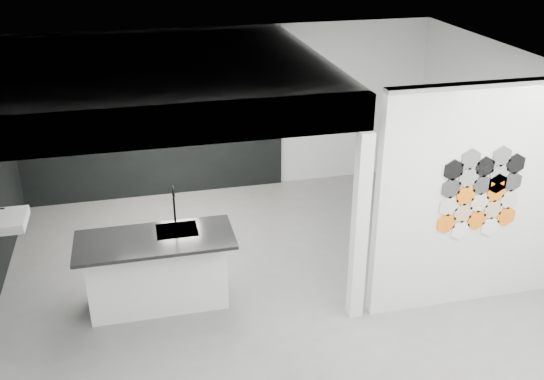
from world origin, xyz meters
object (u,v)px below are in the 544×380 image
at_px(kitchen_island, 158,269).
at_px(bottle_dark, 146,120).
at_px(stockpot, 76,124).
at_px(partition_panel, 474,199).
at_px(wall_basin, 10,221).
at_px(glass_vase, 239,114).
at_px(kettle, 219,114).
at_px(utensil_cup, 102,124).
at_px(glass_bowl, 239,114).

xyz_separation_m(kitchen_island, bottle_dark, (0.08, 3.12, 0.89)).
bearing_deg(stockpot, partition_panel, -39.51).
distance_m(wall_basin, glass_vase, 4.00).
height_order(wall_basin, kettle, kettle).
bearing_deg(kitchen_island, glass_vase, 62.79).
relative_size(wall_basin, kitchen_island, 0.32).
bearing_deg(wall_basin, kettle, 34.14).
bearing_deg(stockpot, wall_basin, -110.65).
distance_m(kitchen_island, utensil_cup, 3.29).
bearing_deg(wall_basin, glass_vase, 31.35).
bearing_deg(stockpot, bottle_dark, 0.00).
relative_size(kitchen_island, bottle_dark, 12.61).
distance_m(bottle_dark, utensil_cup, 0.69).
height_order(stockpot, bottle_dark, stockpot).
height_order(stockpot, glass_vase, stockpot).
relative_size(bottle_dark, utensil_cup, 1.30).
xyz_separation_m(wall_basin, glass_vase, (3.39, 2.07, 0.53)).
xyz_separation_m(partition_panel, bottle_dark, (-3.61, 3.87, -0.01)).
bearing_deg(glass_bowl, stockpot, 180.00).
xyz_separation_m(partition_panel, kitchen_island, (-3.69, 0.75, -0.89)).
xyz_separation_m(partition_panel, stockpot, (-4.69, 3.87, 0.00)).
relative_size(wall_basin, stockpot, 2.94).
bearing_deg(utensil_cup, wall_basin, -119.54).
height_order(wall_basin, bottle_dark, bottle_dark).
relative_size(partition_panel, kettle, 16.34).
bearing_deg(glass_bowl, utensil_cup, 180.00).
relative_size(wall_basin, kettle, 3.50).
relative_size(partition_panel, stockpot, 13.72).
bearing_deg(stockpot, glass_bowl, 0.00).
distance_m(glass_bowl, glass_vase, 0.01).
xyz_separation_m(partition_panel, glass_vase, (-2.08, 3.87, -0.02)).
distance_m(wall_basin, kettle, 3.72).
xyz_separation_m(glass_vase, utensil_cup, (-2.22, 0.00, -0.01)).
bearing_deg(kettle, wall_basin, -147.46).
height_order(partition_panel, wall_basin, partition_panel).
bearing_deg(partition_panel, kettle, 122.04).
height_order(kettle, bottle_dark, bottle_dark).
height_order(stockpot, kettle, stockpot).
relative_size(kettle, utensil_cup, 1.51).
distance_m(stockpot, kettle, 2.27).
bearing_deg(kettle, partition_panel, -59.56).
bearing_deg(utensil_cup, glass_bowl, 0.00).
bearing_deg(glass_vase, bottle_dark, 180.00).
xyz_separation_m(partition_panel, wall_basin, (-5.46, 1.80, -0.55)).
relative_size(partition_panel, glass_vase, 22.44).
relative_size(stockpot, utensil_cup, 1.80).
bearing_deg(kitchen_island, kettle, 68.00).
relative_size(glass_bowl, bottle_dark, 0.97).
height_order(kitchen_island, glass_bowl, kitchen_island).
distance_m(wall_basin, glass_bowl, 4.00).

